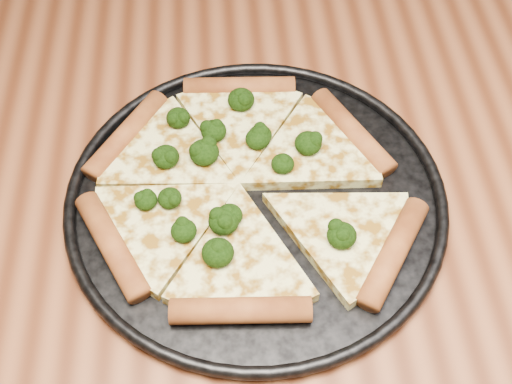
{
  "coord_description": "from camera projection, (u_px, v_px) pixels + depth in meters",
  "views": [
    {
      "loc": [
        -0.12,
        -0.39,
        1.27
      ],
      "look_at": [
        -0.09,
        -0.01,
        0.77
      ],
      "focal_mm": 46.91,
      "sensor_mm": 36.0,
      "label": 1
    }
  ],
  "objects": [
    {
      "name": "broccoli_florets",
      "position": [
        230.0,
        172.0,
        0.64
      ],
      "size": [
        0.2,
        0.21,
        0.02
      ],
      "color": "black",
      "rests_on": "pizza"
    },
    {
      "name": "pizza_pan",
      "position": [
        256.0,
        197.0,
        0.64
      ],
      "size": [
        0.37,
        0.37,
        0.02
      ],
      "color": "black",
      "rests_on": "dining_table"
    },
    {
      "name": "dining_table",
      "position": [
        342.0,
        242.0,
        0.73
      ],
      "size": [
        1.2,
        0.9,
        0.75
      ],
      "color": "brown",
      "rests_on": "ground"
    },
    {
      "name": "pizza",
      "position": [
        244.0,
        186.0,
        0.64
      ],
      "size": [
        0.33,
        0.29,
        0.02
      ],
      "rotation": [
        0.0,
        0.0,
        -0.05
      ],
      "color": "#ECE690",
      "rests_on": "pizza_pan"
    }
  ]
}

